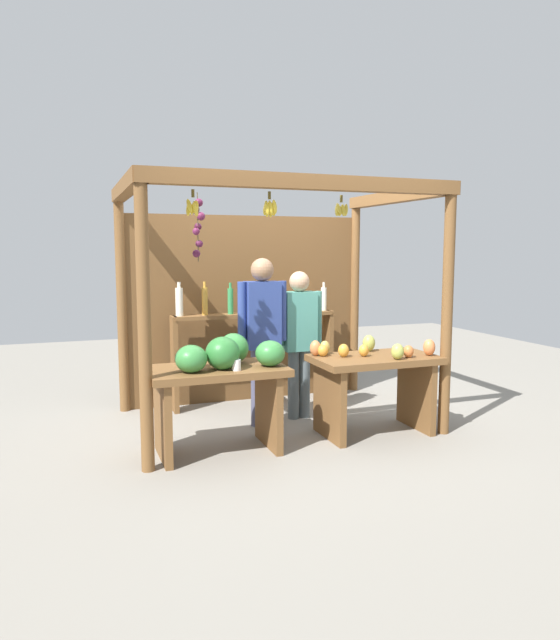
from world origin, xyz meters
TOP-DOWN VIEW (x-y plane):
  - ground_plane at (0.00, 0.00)m, footprint 12.00×12.00m
  - market_stall at (-0.01, 0.39)m, footprint 2.79×1.90m
  - fruit_counter_left at (-0.70, -0.69)m, footprint 1.15×0.64m
  - fruit_counter_right at (0.73, -0.67)m, footprint 1.13×0.65m
  - bottle_shelf_unit at (0.01, 0.67)m, footprint 1.79×0.22m
  - vendor_man at (-0.14, -0.09)m, footprint 0.48×0.22m
  - vendor_woman at (0.27, 0.02)m, footprint 0.48×0.20m

SIDE VIEW (x-z plane):
  - ground_plane at x=0.00m, z-range 0.00..0.00m
  - fruit_counter_right at x=0.73m, z-range 0.10..0.97m
  - fruit_counter_left at x=-0.70m, z-range 0.15..1.14m
  - bottle_shelf_unit at x=0.01m, z-range 0.12..1.47m
  - vendor_woman at x=0.27m, z-range 0.13..1.60m
  - vendor_man at x=-0.14m, z-range 0.16..1.76m
  - market_stall at x=-0.01m, z-range 0.20..2.47m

